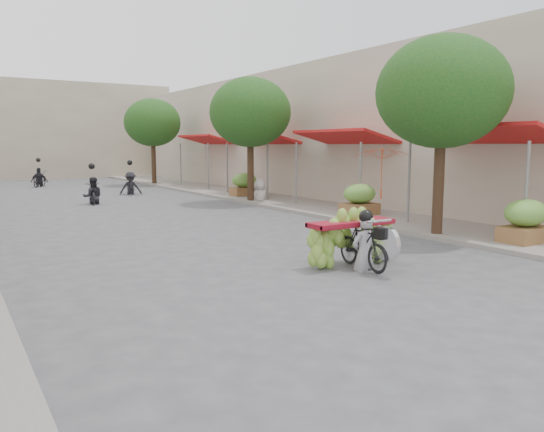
% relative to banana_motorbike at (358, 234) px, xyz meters
% --- Properties ---
extents(ground, '(120.00, 120.00, 0.00)m').
position_rel_banana_motorbike_xyz_m(ground, '(-1.32, -2.48, -0.68)').
color(ground, '#56555A').
rests_on(ground, ground).
extents(sidewalk_right, '(4.00, 60.00, 0.12)m').
position_rel_banana_motorbike_xyz_m(sidewalk_right, '(5.68, 12.52, -0.62)').
color(sidewalk_right, gray).
rests_on(sidewalk_right, ground).
extents(shophouse_row_right, '(9.77, 40.00, 6.00)m').
position_rel_banana_motorbike_xyz_m(shophouse_row_right, '(10.67, 11.52, 2.32)').
color(shophouse_row_right, '#B7AA98').
rests_on(shophouse_row_right, ground).
extents(far_building, '(20.00, 6.00, 7.00)m').
position_rel_banana_motorbike_xyz_m(far_building, '(-1.32, 35.52, 2.82)').
color(far_building, '#B0A28B').
rests_on(far_building, ground).
extents(street_tree_near, '(3.40, 3.40, 5.25)m').
position_rel_banana_motorbike_xyz_m(street_tree_near, '(4.08, 1.52, 3.11)').
color(street_tree_near, '#3A2719').
rests_on(street_tree_near, ground).
extents(street_tree_mid, '(3.40, 3.40, 5.25)m').
position_rel_banana_motorbike_xyz_m(street_tree_mid, '(4.08, 11.52, 3.11)').
color(street_tree_mid, '#3A2719').
rests_on(street_tree_mid, ground).
extents(street_tree_far, '(3.40, 3.40, 5.25)m').
position_rel_banana_motorbike_xyz_m(street_tree_far, '(4.08, 23.52, 3.11)').
color(street_tree_far, '#3A2719').
rests_on(street_tree_far, ground).
extents(produce_crate_near, '(1.20, 0.88, 1.16)m').
position_rel_banana_motorbike_xyz_m(produce_crate_near, '(4.88, -0.48, 0.04)').
color(produce_crate_near, brown).
rests_on(produce_crate_near, ground).
extents(produce_crate_mid, '(1.20, 0.88, 1.16)m').
position_rel_banana_motorbike_xyz_m(produce_crate_mid, '(4.88, 5.52, 0.04)').
color(produce_crate_mid, brown).
rests_on(produce_crate_mid, ground).
extents(produce_crate_far, '(1.20, 0.88, 1.16)m').
position_rel_banana_motorbike_xyz_m(produce_crate_far, '(4.88, 13.52, 0.04)').
color(produce_crate_far, brown).
rests_on(produce_crate_far, ground).
extents(banana_motorbike, '(2.20, 1.79, 1.99)m').
position_rel_banana_motorbike_xyz_m(banana_motorbike, '(0.00, 0.00, 0.00)').
color(banana_motorbike, black).
rests_on(banana_motorbike, ground).
extents(market_umbrella, '(1.82, 1.82, 1.62)m').
position_rel_banana_motorbike_xyz_m(market_umbrella, '(4.54, 4.09, 1.73)').
color(market_umbrella, '#D84B1C').
rests_on(market_umbrella, ground).
extents(pedestrian, '(0.94, 0.66, 1.75)m').
position_rel_banana_motorbike_xyz_m(pedestrian, '(4.58, 11.59, 0.32)').
color(pedestrian, silver).
rests_on(pedestrian, ground).
extents(bg_motorbike_a, '(0.87, 1.57, 1.95)m').
position_rel_banana_motorbike_xyz_m(bg_motorbike_a, '(-1.71, 14.63, 0.09)').
color(bg_motorbike_a, black).
rests_on(bg_motorbike_a, ground).
extents(bg_motorbike_b, '(1.16, 1.83, 1.95)m').
position_rel_banana_motorbike_xyz_m(bg_motorbike_b, '(0.94, 18.09, 0.16)').
color(bg_motorbike_b, black).
rests_on(bg_motorbike_b, ground).
extents(bg_motorbike_c, '(1.34, 1.76, 1.95)m').
position_rel_banana_motorbike_xyz_m(bg_motorbike_c, '(-2.14, 25.75, 0.11)').
color(bg_motorbike_c, black).
rests_on(bg_motorbike_c, ground).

